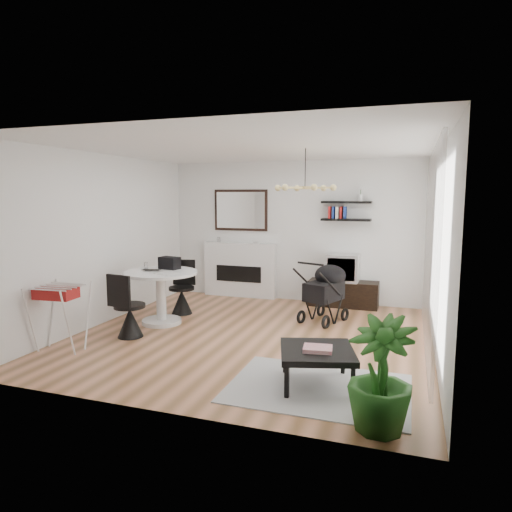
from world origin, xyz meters
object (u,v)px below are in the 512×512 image
(fireplace, at_px, (240,263))
(dining_table, at_px, (161,289))
(potted_plant, at_px, (380,375))
(crt_tv, at_px, (343,268))
(tv_console, at_px, (343,294))
(coffee_table, at_px, (317,353))
(drying_rack, at_px, (60,316))
(stroller, at_px, (325,294))

(fireplace, bearing_deg, dining_table, -102.28)
(fireplace, distance_m, potted_plant, 5.53)
(crt_tv, relative_size, potted_plant, 0.57)
(tv_console, height_order, potted_plant, potted_plant)
(coffee_table, bearing_deg, drying_rack, 179.66)
(drying_rack, bearing_deg, stroller, 35.16)
(dining_table, height_order, coffee_table, dining_table)
(drying_rack, height_order, potted_plant, potted_plant)
(crt_tv, bearing_deg, stroller, -96.15)
(potted_plant, bearing_deg, tv_console, 101.92)
(crt_tv, height_order, coffee_table, crt_tv)
(drying_rack, bearing_deg, crt_tv, 44.23)
(dining_table, height_order, stroller, stroller)
(tv_console, distance_m, drying_rack, 4.87)
(coffee_table, distance_m, potted_plant, 1.04)
(stroller, height_order, potted_plant, potted_plant)
(dining_table, bearing_deg, drying_rack, -110.56)
(drying_rack, distance_m, stroller, 3.99)
(dining_table, distance_m, drying_rack, 1.68)
(potted_plant, bearing_deg, drying_rack, 169.28)
(fireplace, relative_size, potted_plant, 2.12)
(crt_tv, bearing_deg, tv_console, 9.44)
(dining_table, relative_size, stroller, 1.13)
(fireplace, xyz_separation_m, crt_tv, (2.09, -0.16, 0.04))
(tv_console, distance_m, potted_plant, 4.56)
(crt_tv, xyz_separation_m, drying_rack, (-3.17, -3.67, -0.26))
(fireplace, height_order, dining_table, fireplace)
(stroller, height_order, coffee_table, stroller)
(tv_console, xyz_separation_m, crt_tv, (-0.02, -0.00, 0.49))
(coffee_table, height_order, potted_plant, potted_plant)
(dining_table, xyz_separation_m, drying_rack, (-0.59, -1.57, -0.10))
(tv_console, height_order, dining_table, dining_table)
(fireplace, distance_m, crt_tv, 2.10)
(crt_tv, bearing_deg, fireplace, 175.67)
(drying_rack, distance_m, coffee_table, 3.43)
(tv_console, xyz_separation_m, potted_plant, (0.94, -4.45, 0.27))
(stroller, distance_m, coffee_table, 2.62)
(drying_rack, bearing_deg, tv_console, 44.08)
(dining_table, bearing_deg, potted_plant, -33.61)
(tv_console, height_order, stroller, stroller)
(drying_rack, xyz_separation_m, potted_plant, (4.13, -0.78, 0.04))
(fireplace, xyz_separation_m, coffee_table, (2.35, -3.85, -0.32))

